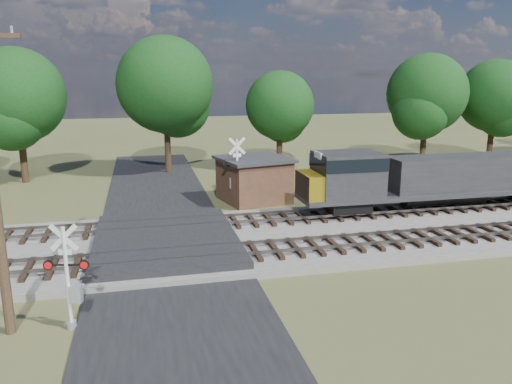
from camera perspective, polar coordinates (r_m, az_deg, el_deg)
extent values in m
plane|color=#48532C|center=(25.23, -10.13, -6.65)|extent=(160.00, 160.00, 0.00)
cube|color=gray|center=(27.89, 10.82, -4.40)|extent=(140.00, 10.00, 0.30)
cube|color=black|center=(25.22, -10.13, -6.56)|extent=(7.00, 60.00, 0.08)
cube|color=#262628|center=(25.60, -10.22, -5.61)|extent=(7.00, 9.00, 0.62)
cube|color=black|center=(23.39, -4.95, -7.09)|extent=(44.00, 2.60, 0.18)
cube|color=#605A52|center=(25.02, 13.83, -5.66)|extent=(140.00, 0.08, 0.15)
cube|color=#605A52|center=(26.24, 12.42, -4.69)|extent=(140.00, 0.08, 0.15)
cube|color=black|center=(28.10, -6.43, -3.60)|extent=(44.00, 2.60, 0.18)
cube|color=#605A52|center=(29.34, 9.46, -2.63)|extent=(140.00, 0.08, 0.15)
cube|color=#605A52|center=(30.62, 8.44, -1.92)|extent=(140.00, 0.08, 0.15)
cylinder|color=silver|center=(18.13, -20.74, -9.27)|extent=(0.13, 0.13, 3.65)
cylinder|color=#999C9F|center=(18.82, -20.31, -14.04)|extent=(0.33, 0.33, 0.27)
cube|color=silver|center=(17.65, -21.13, -4.88)|extent=(0.94, 0.23, 0.96)
cube|color=silver|center=(17.65, -21.13, -4.88)|extent=(0.94, 0.23, 0.96)
cube|color=silver|center=(17.80, -20.99, -6.42)|extent=(0.45, 0.12, 0.20)
cube|color=black|center=(17.96, -20.87, -7.79)|extent=(1.44, 0.35, 0.05)
cylinder|color=red|center=(18.16, -22.65, -7.71)|extent=(0.34, 0.16, 0.33)
cylinder|color=red|center=(17.77, -19.05, -7.86)|extent=(0.34, 0.16, 0.33)
cube|color=#999C9F|center=(18.27, -19.91, -10.90)|extent=(0.46, 0.35, 0.59)
cylinder|color=silver|center=(32.85, -2.15, 2.22)|extent=(0.15, 0.15, 4.42)
cylinder|color=#999C9F|center=(33.30, -2.12, -1.23)|extent=(0.40, 0.40, 0.33)
cube|color=silver|center=(32.55, -2.18, 5.28)|extent=(1.16, 0.13, 1.16)
cube|color=silver|center=(32.55, -2.18, 5.28)|extent=(1.16, 0.13, 1.16)
cube|color=silver|center=(32.64, -2.17, 4.22)|extent=(0.55, 0.07, 0.24)
cube|color=black|center=(32.73, -2.16, 3.27)|extent=(1.77, 0.19, 0.07)
cylinder|color=red|center=(32.93, -0.95, 3.33)|extent=(0.40, 0.14, 0.40)
cylinder|color=red|center=(32.56, -3.38, 3.20)|extent=(0.40, 0.14, 0.40)
cube|color=#999C9F|center=(32.91, -2.61, 1.06)|extent=(0.52, 0.37, 0.72)
cube|color=#412F1C|center=(34.16, -0.23, 1.29)|extent=(4.83, 4.83, 2.82)
cube|color=#2C2C2F|center=(33.88, -0.24, 3.79)|extent=(5.32, 5.32, 0.20)
cylinder|color=black|center=(44.07, -25.13, 4.41)|extent=(0.56, 0.56, 5.32)
sphere|color=black|center=(43.71, -25.68, 9.92)|extent=(7.45, 7.45, 7.45)
cylinder|color=black|center=(44.58, -10.09, 5.92)|extent=(0.56, 0.56, 5.89)
sphere|color=black|center=(44.24, -10.34, 11.97)|extent=(8.24, 8.24, 8.24)
cylinder|color=black|center=(46.25, 2.70, 5.46)|extent=(0.56, 0.56, 4.44)
sphere|color=black|center=(45.90, 2.74, 9.86)|extent=(6.22, 6.22, 6.22)
cylinder|color=black|center=(49.72, 18.60, 5.79)|extent=(0.56, 0.56, 5.23)
sphere|color=black|center=(49.40, 18.96, 10.60)|extent=(7.32, 7.32, 7.32)
cylinder|color=black|center=(54.44, 25.25, 5.70)|extent=(0.56, 0.56, 5.00)
sphere|color=black|center=(54.14, 25.67, 9.88)|extent=(7.00, 7.00, 7.00)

